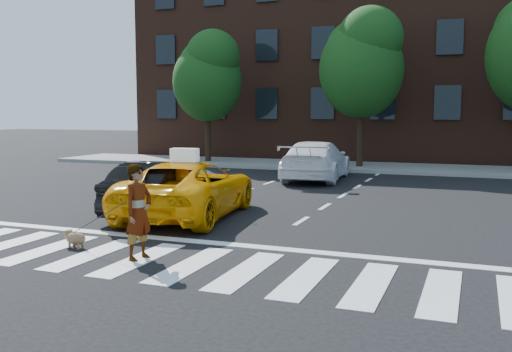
# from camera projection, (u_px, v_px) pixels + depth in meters

# --- Properties ---
(ground) EXTENTS (120.00, 120.00, 0.00)m
(ground) POSITION_uv_depth(u_px,v_px,m) (140.00, 260.00, 9.90)
(ground) COLOR black
(ground) RESTS_ON ground
(crosswalk) EXTENTS (13.00, 2.40, 0.01)m
(crosswalk) POSITION_uv_depth(u_px,v_px,m) (140.00, 259.00, 9.90)
(crosswalk) COLOR silver
(crosswalk) RESTS_ON ground
(stop_line) EXTENTS (12.00, 0.30, 0.01)m
(stop_line) POSITION_uv_depth(u_px,v_px,m) (184.00, 240.00, 11.38)
(stop_line) COLOR silver
(stop_line) RESTS_ON ground
(sidewalk_far) EXTENTS (30.00, 4.00, 0.15)m
(sidewalk_far) POSITION_uv_depth(u_px,v_px,m) (351.00, 166.00, 26.10)
(sidewalk_far) COLOR slate
(sidewalk_far) RESTS_ON ground
(building) EXTENTS (26.00, 10.00, 12.00)m
(building) POSITION_uv_depth(u_px,v_px,m) (380.00, 51.00, 32.38)
(building) COLOR #49261A
(building) RESTS_ON ground
(tree_left) EXTENTS (3.39, 3.38, 6.50)m
(tree_left) POSITION_uv_depth(u_px,v_px,m) (208.00, 73.00, 27.66)
(tree_left) COLOR black
(tree_left) RESTS_ON ground
(tree_mid) EXTENTS (3.69, 3.69, 7.10)m
(tree_mid) POSITION_uv_depth(u_px,v_px,m) (362.00, 59.00, 24.90)
(tree_mid) COLOR black
(tree_mid) RESTS_ON ground
(taxi) EXTENTS (2.88, 5.18, 1.37)m
(taxi) POSITION_uv_depth(u_px,v_px,m) (189.00, 189.00, 13.91)
(taxi) COLOR #F3A205
(taxi) RESTS_ON ground
(black_sedan) EXTENTS (1.91, 4.20, 1.34)m
(black_sedan) POSITION_uv_depth(u_px,v_px,m) (161.00, 187.00, 14.34)
(black_sedan) COLOR black
(black_sedan) RESTS_ON ground
(white_suv) EXTENTS (2.43, 5.19, 1.46)m
(white_suv) POSITION_uv_depth(u_px,v_px,m) (316.00, 161.00, 21.51)
(white_suv) COLOR white
(white_suv) RESTS_ON ground
(woman) EXTENTS (0.49, 0.67, 1.67)m
(woman) POSITION_uv_depth(u_px,v_px,m) (139.00, 212.00, 9.83)
(woman) COLOR #999999
(woman) RESTS_ON ground
(dog) EXTENTS (0.58, 0.30, 0.33)m
(dog) POSITION_uv_depth(u_px,v_px,m) (74.00, 238.00, 10.75)
(dog) COLOR #94724B
(dog) RESTS_ON ground
(taxi_sign) EXTENTS (0.68, 0.36, 0.32)m
(taxi_sign) POSITION_uv_depth(u_px,v_px,m) (185.00, 155.00, 13.63)
(taxi_sign) COLOR white
(taxi_sign) RESTS_ON taxi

